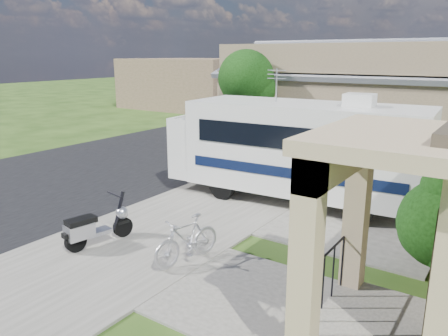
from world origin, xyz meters
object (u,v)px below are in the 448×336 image
Objects in this scene: pickup_truck at (251,120)px; van at (297,106)px; scooter at (95,227)px; garden_hose at (307,298)px; bicycle at (187,242)px; motorhome at (296,147)px.

van is at bearing -78.08° from pickup_truck.
scooter is 5.08m from garden_hose.
garden_hose is (2.74, 0.06, -0.42)m from bicycle.
scooter is 1.02× the size of bicycle.
scooter is at bearing -154.23° from bicycle.
bicycle is (-0.05, -5.13, -1.17)m from motorhome.
van reaches higher than bicycle.
pickup_truck is at bearing 127.91° from bicycle.
garden_hose is (9.98, -20.85, -0.84)m from van.
motorhome is at bearing -74.51° from van.
pickup_truck reaches higher than bicycle.
pickup_truck reaches higher than scooter.
bicycle is 0.26× the size of pickup_truck.
scooter is at bearing -173.10° from garden_hose.
bicycle reaches higher than garden_hose.
van is at bearing 114.17° from scooter.
motorhome is 20.88× the size of garden_hose.
scooter is 22.02m from van.
pickup_truck reaches higher than garden_hose.
motorhome is at bearing 101.71° from bicycle.
pickup_truck is (-6.59, 8.48, -0.79)m from motorhome.
scooter reaches higher than bicycle.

